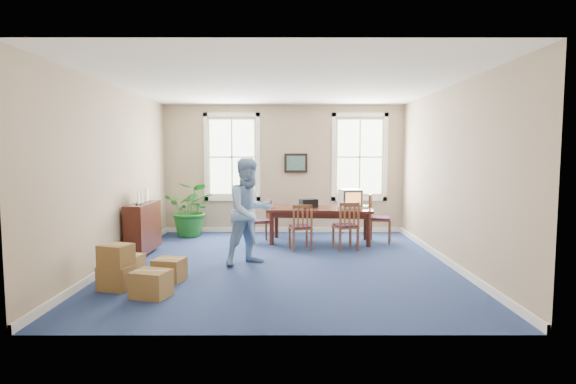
{
  "coord_description": "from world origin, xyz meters",
  "views": [
    {
      "loc": [
        0.09,
        -8.04,
        2.01
      ],
      "look_at": [
        0.1,
        0.6,
        1.25
      ],
      "focal_mm": 28.0,
      "sensor_mm": 36.0,
      "label": 1
    }
  ],
  "objects_px": {
    "man": "(250,212)",
    "credenza": "(143,231)",
    "crt_tv": "(350,198)",
    "chair_near_left": "(300,227)",
    "conference_table": "(320,225)",
    "cardboard_boxes": "(130,264)",
    "potted_plant": "(192,209)"
  },
  "relations": [
    {
      "from": "chair_near_left",
      "to": "conference_table",
      "type": "bearing_deg",
      "value": -133.28
    },
    {
      "from": "crt_tv",
      "to": "credenza",
      "type": "bearing_deg",
      "value": -172.67
    },
    {
      "from": "credenza",
      "to": "cardboard_boxes",
      "type": "bearing_deg",
      "value": -75.55
    },
    {
      "from": "credenza",
      "to": "crt_tv",
      "type": "bearing_deg",
      "value": 18.42
    },
    {
      "from": "chair_near_left",
      "to": "credenza",
      "type": "relative_size",
      "value": 0.8
    },
    {
      "from": "chair_near_left",
      "to": "cardboard_boxes",
      "type": "distance_m",
      "value": 3.71
    },
    {
      "from": "conference_table",
      "to": "chair_near_left",
      "type": "distance_m",
      "value": 0.91
    },
    {
      "from": "credenza",
      "to": "potted_plant",
      "type": "height_order",
      "value": "potted_plant"
    },
    {
      "from": "crt_tv",
      "to": "potted_plant",
      "type": "bearing_deg",
      "value": 160.14
    },
    {
      "from": "man",
      "to": "potted_plant",
      "type": "bearing_deg",
      "value": 84.94
    },
    {
      "from": "crt_tv",
      "to": "credenza",
      "type": "height_order",
      "value": "crt_tv"
    },
    {
      "from": "conference_table",
      "to": "potted_plant",
      "type": "height_order",
      "value": "potted_plant"
    },
    {
      "from": "conference_table",
      "to": "chair_near_left",
      "type": "height_order",
      "value": "chair_near_left"
    },
    {
      "from": "conference_table",
      "to": "man",
      "type": "distance_m",
      "value": 2.51
    },
    {
      "from": "cardboard_boxes",
      "to": "conference_table",
      "type": "bearing_deg",
      "value": 48.01
    },
    {
      "from": "man",
      "to": "cardboard_boxes",
      "type": "bearing_deg",
      "value": -175.65
    },
    {
      "from": "man",
      "to": "credenza",
      "type": "relative_size",
      "value": 1.59
    },
    {
      "from": "crt_tv",
      "to": "man",
      "type": "distance_m",
      "value": 2.92
    },
    {
      "from": "cardboard_boxes",
      "to": "crt_tv",
      "type": "bearing_deg",
      "value": 42.77
    },
    {
      "from": "crt_tv",
      "to": "chair_near_left",
      "type": "height_order",
      "value": "crt_tv"
    },
    {
      "from": "crt_tv",
      "to": "chair_near_left",
      "type": "xyz_separation_m",
      "value": [
        -1.14,
        -0.83,
        -0.51
      ]
    },
    {
      "from": "potted_plant",
      "to": "chair_near_left",
      "type": "bearing_deg",
      "value": -30.29
    },
    {
      "from": "man",
      "to": "cardboard_boxes",
      "type": "height_order",
      "value": "man"
    },
    {
      "from": "man",
      "to": "credenza",
      "type": "xyz_separation_m",
      "value": [
        -2.17,
        0.76,
        -0.48
      ]
    },
    {
      "from": "chair_near_left",
      "to": "potted_plant",
      "type": "xyz_separation_m",
      "value": [
        -2.57,
        1.5,
        0.17
      ]
    },
    {
      "from": "man",
      "to": "potted_plant",
      "type": "xyz_separation_m",
      "value": [
        -1.63,
        2.72,
        -0.3
      ]
    },
    {
      "from": "crt_tv",
      "to": "potted_plant",
      "type": "relative_size",
      "value": 0.38
    },
    {
      "from": "cardboard_boxes",
      "to": "chair_near_left",
      "type": "bearing_deg",
      "value": 45.33
    },
    {
      "from": "crt_tv",
      "to": "chair_near_left",
      "type": "bearing_deg",
      "value": -153.57
    },
    {
      "from": "conference_table",
      "to": "chair_near_left",
      "type": "relative_size",
      "value": 2.39
    },
    {
      "from": "conference_table",
      "to": "cardboard_boxes",
      "type": "relative_size",
      "value": 1.85
    },
    {
      "from": "chair_near_left",
      "to": "potted_plant",
      "type": "bearing_deg",
      "value": -42.6
    }
  ]
}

